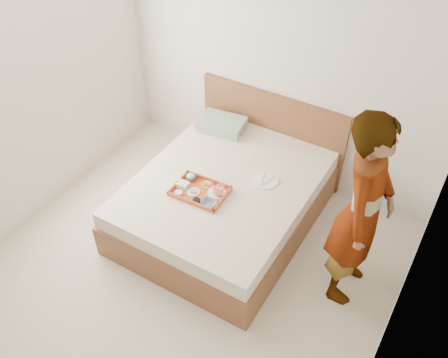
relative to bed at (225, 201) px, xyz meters
The scene contains 18 objects.
ground 1.03m from the bed, 88.60° to the right, with size 3.50×4.00×0.01m, color beige.
ceiling 2.54m from the bed, 88.60° to the right, with size 3.50×4.00×0.01m, color white.
wall_back 1.44m from the bed, 88.60° to the left, with size 3.50×0.01×2.60m, color silver.
wall_right 2.28m from the bed, 29.40° to the right, with size 0.01×4.00×2.60m, color silver.
bed is the anchor object (origin of this frame).
headboard 0.99m from the bed, 90.00° to the left, with size 1.65×0.06×0.95m, color brown.
pillow 0.89m from the bed, 123.31° to the left, with size 0.48×0.32×0.11m, color #8DA88B.
tray 0.40m from the bed, 113.05° to the right, with size 0.49×0.36×0.04m, color #CA4D1B.
prawn_plate 0.35m from the bed, 80.52° to the right, with size 0.17×0.17×0.01m, color white.
navy_bowl_big 0.47m from the bed, 82.24° to the right, with size 0.14×0.14×0.03m, color navy.
sauce_dish 0.49m from the bed, 99.53° to the right, with size 0.07×0.07×0.03m, color black.
meat_plate 0.44m from the bed, 117.94° to the right, with size 0.12×0.12×0.01m, color white.
bread_plate 0.33m from the bed, 123.41° to the right, with size 0.12×0.12×0.01m, color orange.
salad_bowl 0.44m from the bed, 150.79° to the right, with size 0.11×0.11×0.03m, color navy.
plastic_tub 0.50m from the bed, 135.21° to the right, with size 0.10×0.08×0.04m, color silver.
cheese_round 0.55m from the bed, 123.98° to the right, with size 0.07×0.07×0.02m, color white.
dinner_plate 0.47m from the bed, 30.06° to the left, with size 0.24×0.24×0.01m, color white.
person 1.47m from the bed, ahead, with size 0.66×0.43×1.81m, color white.
Camera 1 is at (1.75, -1.97, 3.66)m, focal length 39.76 mm.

